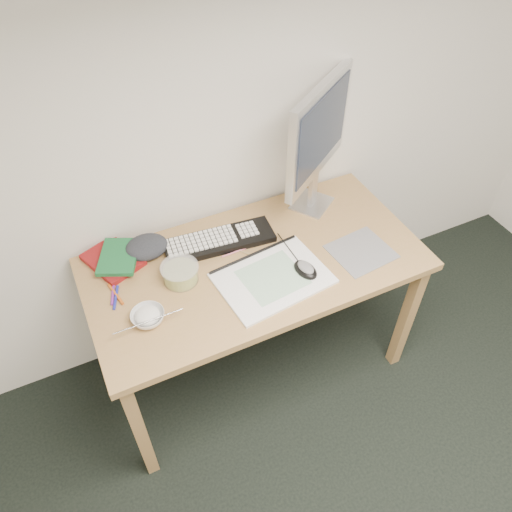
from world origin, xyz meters
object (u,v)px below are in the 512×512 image
at_px(desk, 256,275).
at_px(sketchpad, 273,278).
at_px(monitor, 318,134).
at_px(rice_bowl, 148,317).
at_px(keyboard, 220,241).

bearing_deg(desk, sketchpad, -81.00).
bearing_deg(monitor, rice_bowl, 165.44).
height_order(desk, monitor, monitor).
height_order(sketchpad, monitor, monitor).
bearing_deg(monitor, desk, 174.63).
bearing_deg(rice_bowl, desk, 11.96).
relative_size(desk, rice_bowl, 11.11).
xyz_separation_m(monitor, rice_bowl, (-0.89, -0.33, -0.35)).
relative_size(sketchpad, rice_bowl, 3.44).
distance_m(sketchpad, keyboard, 0.31).
xyz_separation_m(sketchpad, rice_bowl, (-0.51, 0.02, 0.01)).
height_order(desk, sketchpad, sketchpad).
xyz_separation_m(sketchpad, monitor, (0.38, 0.34, 0.37)).
bearing_deg(desk, monitor, 29.48).
bearing_deg(sketchpad, monitor, 36.10).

